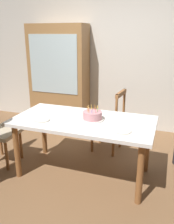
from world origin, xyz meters
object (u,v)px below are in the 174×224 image
(birthday_cake, at_px, (93,116))
(plate_near_guest, at_px, (122,130))
(plate_near_celebrant, at_px, (41,120))
(dining_table, at_px, (83,126))
(chair_spindle_back, at_px, (109,122))
(china_cabinet, at_px, (59,76))
(plate_far_side, at_px, (82,113))

(birthday_cake, bearing_deg, plate_near_guest, -29.36)
(plate_near_guest, bearing_deg, plate_near_celebrant, 180.00)
(dining_table, relative_size, birthday_cake, 6.09)
(plate_near_guest, xyz_separation_m, chair_spindle_back, (-0.38, 0.95, -0.29))
(birthday_cake, height_order, china_cabinet, china_cabinet)
(china_cabinet, bearing_deg, birthday_cake, -52.17)
(plate_near_guest, relative_size, china_cabinet, 0.12)
(plate_near_celebrant, xyz_separation_m, china_cabinet, (-0.61, 1.75, 0.20))
(birthday_cake, distance_m, plate_near_guest, 0.46)
(plate_near_celebrant, relative_size, china_cabinet, 0.12)
(plate_near_celebrant, distance_m, chair_spindle_back, 1.16)
(chair_spindle_back, bearing_deg, china_cabinet, 146.35)
(plate_near_celebrant, height_order, chair_spindle_back, chair_spindle_back)
(chair_spindle_back, bearing_deg, birthday_cake, -91.73)
(birthday_cake, height_order, plate_near_guest, birthday_cake)
(plate_far_side, bearing_deg, birthday_cake, -40.49)
(dining_table, relative_size, china_cabinet, 0.90)
(dining_table, distance_m, plate_far_side, 0.23)
(plate_far_side, distance_m, china_cabinet, 1.70)
(china_cabinet, bearing_deg, plate_near_guest, -47.85)
(birthday_cake, distance_m, plate_far_side, 0.26)
(dining_table, xyz_separation_m, birthday_cake, (0.11, 0.03, 0.14))
(dining_table, bearing_deg, plate_near_celebrant, -157.28)
(plate_near_guest, height_order, chair_spindle_back, chair_spindle_back)
(plate_near_celebrant, distance_m, plate_far_side, 0.55)
(birthday_cake, xyz_separation_m, plate_near_guest, (0.40, -0.23, -0.04))
(chair_spindle_back, bearing_deg, plate_near_celebrant, -122.33)
(plate_far_side, xyz_separation_m, plate_near_guest, (0.60, -0.39, 0.00))
(plate_near_guest, distance_m, china_cabinet, 2.37)
(dining_table, bearing_deg, plate_far_side, 113.47)
(dining_table, xyz_separation_m, china_cabinet, (-1.08, 1.56, 0.30))
(chair_spindle_back, relative_size, china_cabinet, 0.50)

